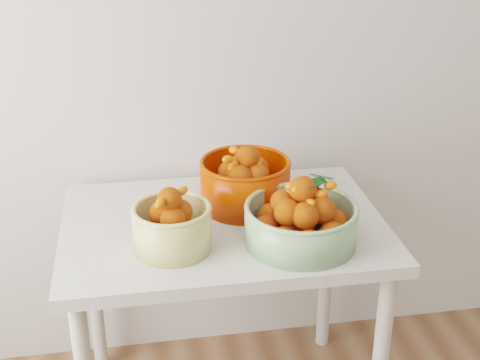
# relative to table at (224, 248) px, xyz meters

# --- Properties ---
(table) EXTENTS (1.00, 0.70, 0.75)m
(table) POSITION_rel_table_xyz_m (0.00, 0.00, 0.00)
(table) COLOR silver
(table) RESTS_ON ground
(bowl_cream) EXTENTS (0.26, 0.26, 0.20)m
(bowl_cream) POSITION_rel_table_xyz_m (-0.17, -0.14, 0.17)
(bowl_cream) COLOR #D9C77D
(bowl_cream) RESTS_ON table
(bowl_green) EXTENTS (0.39, 0.39, 0.21)m
(bowl_green) POSITION_rel_table_xyz_m (0.21, -0.17, 0.17)
(bowl_green) COLOR #89B87F
(bowl_green) RESTS_ON table
(bowl_orange) EXTENTS (0.38, 0.38, 0.21)m
(bowl_orange) POSITION_rel_table_xyz_m (0.09, 0.10, 0.18)
(bowl_orange) COLOR red
(bowl_orange) RESTS_ON table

